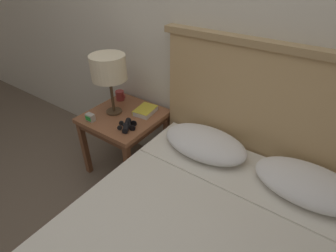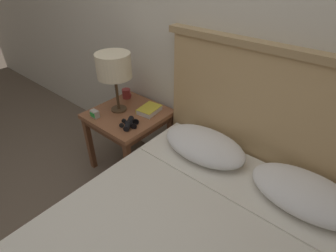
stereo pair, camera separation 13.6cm
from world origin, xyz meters
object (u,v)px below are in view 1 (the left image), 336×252
(nightstand, at_px, (124,122))
(book_on_nightstand, at_px, (145,111))
(alarm_clock, at_px, (90,117))
(coffee_mug, at_px, (120,95))
(table_lamp, at_px, (108,69))
(binoculars_pair, at_px, (127,126))

(nightstand, height_order, book_on_nightstand, book_on_nightstand)
(alarm_clock, bearing_deg, coffee_mug, 97.68)
(table_lamp, xyz_separation_m, book_on_nightstand, (0.22, 0.14, -0.36))
(binoculars_pair, bearing_deg, nightstand, 140.99)
(coffee_mug, xyz_separation_m, alarm_clock, (0.05, -0.39, -0.01))
(nightstand, relative_size, table_lamp, 1.19)
(nightstand, bearing_deg, coffee_mug, 138.85)
(book_on_nightstand, relative_size, binoculars_pair, 1.28)
(book_on_nightstand, relative_size, alarm_clock, 2.90)
(nightstand, relative_size, binoculars_pair, 3.67)
(nightstand, distance_m, table_lamp, 0.47)
(book_on_nightstand, bearing_deg, nightstand, -136.35)
(nightstand, bearing_deg, table_lamp, -170.33)
(book_on_nightstand, xyz_separation_m, coffee_mug, (-0.33, 0.05, 0.02))
(table_lamp, height_order, book_on_nightstand, table_lamp)
(binoculars_pair, height_order, coffee_mug, coffee_mug)
(coffee_mug, bearing_deg, alarm_clock, -82.32)
(coffee_mug, bearing_deg, binoculars_pair, -40.22)
(table_lamp, xyz_separation_m, coffee_mug, (-0.11, 0.19, -0.34))
(binoculars_pair, bearing_deg, book_on_nightstand, 96.52)
(table_lamp, height_order, alarm_clock, table_lamp)
(nightstand, relative_size, book_on_nightstand, 2.86)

